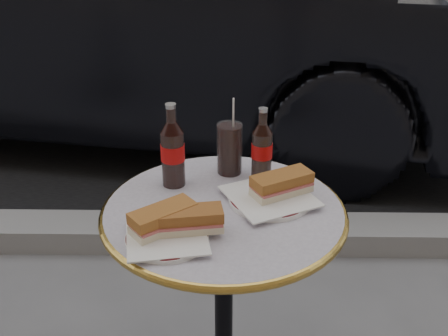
{
  "coord_description": "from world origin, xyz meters",
  "views": [
    {
      "loc": [
        0.02,
        -1.21,
        1.46
      ],
      "look_at": [
        0.0,
        0.05,
        0.82
      ],
      "focal_mm": 45.0,
      "sensor_mm": 36.0,
      "label": 1
    }
  ],
  "objects_px": {
    "cola_bottle_right": "(262,144)",
    "plate_left": "(167,238)",
    "cola_bottle_left": "(172,145)",
    "bistro_table": "(224,319)",
    "parked_car": "(126,11)",
    "cola_glass": "(229,149)",
    "plate_right": "(270,199)"
  },
  "relations": [
    {
      "from": "bistro_table",
      "to": "plate_left",
      "type": "relative_size",
      "value": 3.82
    },
    {
      "from": "cola_glass",
      "to": "cola_bottle_left",
      "type": "bearing_deg",
      "value": -153.77
    },
    {
      "from": "plate_right",
      "to": "cola_bottle_right",
      "type": "xyz_separation_m",
      "value": [
        -0.02,
        0.12,
        0.1
      ]
    },
    {
      "from": "cola_bottle_left",
      "to": "plate_left",
      "type": "bearing_deg",
      "value": -88.04
    },
    {
      "from": "cola_bottle_right",
      "to": "cola_glass",
      "type": "bearing_deg",
      "value": 157.14
    },
    {
      "from": "parked_car",
      "to": "plate_left",
      "type": "bearing_deg",
      "value": -158.98
    },
    {
      "from": "plate_left",
      "to": "cola_glass",
      "type": "height_order",
      "value": "cola_glass"
    },
    {
      "from": "bistro_table",
      "to": "cola_glass",
      "type": "xyz_separation_m",
      "value": [
        0.01,
        0.2,
        0.44
      ]
    },
    {
      "from": "plate_right",
      "to": "cola_glass",
      "type": "distance_m",
      "value": 0.2
    },
    {
      "from": "bistro_table",
      "to": "cola_bottle_left",
      "type": "xyz_separation_m",
      "value": [
        -0.14,
        0.12,
        0.48
      ]
    },
    {
      "from": "bistro_table",
      "to": "parked_car",
      "type": "relative_size",
      "value": 0.16
    },
    {
      "from": "cola_glass",
      "to": "plate_right",
      "type": "bearing_deg",
      "value": -56.5
    },
    {
      "from": "bistro_table",
      "to": "cola_glass",
      "type": "bearing_deg",
      "value": 86.27
    },
    {
      "from": "cola_glass",
      "to": "parked_car",
      "type": "bearing_deg",
      "value": 107.43
    },
    {
      "from": "cola_bottle_right",
      "to": "parked_car",
      "type": "height_order",
      "value": "parked_car"
    },
    {
      "from": "bistro_table",
      "to": "cola_bottle_right",
      "type": "distance_m",
      "value": 0.51
    },
    {
      "from": "cola_glass",
      "to": "cola_bottle_right",
      "type": "bearing_deg",
      "value": -22.86
    },
    {
      "from": "parked_car",
      "to": "cola_glass",
      "type": "bearing_deg",
      "value": -153.47
    },
    {
      "from": "plate_right",
      "to": "cola_bottle_right",
      "type": "distance_m",
      "value": 0.16
    },
    {
      "from": "cola_glass",
      "to": "parked_car",
      "type": "relative_size",
      "value": 0.03
    },
    {
      "from": "plate_left",
      "to": "parked_car",
      "type": "relative_size",
      "value": 0.04
    },
    {
      "from": "plate_left",
      "to": "cola_glass",
      "type": "xyz_separation_m",
      "value": [
        0.14,
        0.34,
        0.07
      ]
    },
    {
      "from": "plate_right",
      "to": "cola_glass",
      "type": "xyz_separation_m",
      "value": [
        -0.1,
        0.16,
        0.07
      ]
    },
    {
      "from": "plate_right",
      "to": "parked_car",
      "type": "distance_m",
      "value": 2.34
    },
    {
      "from": "cola_bottle_right",
      "to": "plate_left",
      "type": "bearing_deg",
      "value": -126.89
    },
    {
      "from": "bistro_table",
      "to": "cola_bottle_right",
      "type": "height_order",
      "value": "cola_bottle_right"
    },
    {
      "from": "plate_left",
      "to": "parked_car",
      "type": "xyz_separation_m",
      "value": [
        -0.51,
        2.4,
        0.02
      ]
    },
    {
      "from": "bistro_table",
      "to": "plate_right",
      "type": "height_order",
      "value": "plate_right"
    },
    {
      "from": "cola_bottle_right",
      "to": "cola_bottle_left",
      "type": "bearing_deg",
      "value": -171.2
    },
    {
      "from": "cola_bottle_right",
      "to": "parked_car",
      "type": "bearing_deg",
      "value": 109.3
    },
    {
      "from": "bistro_table",
      "to": "plate_left",
      "type": "height_order",
      "value": "plate_left"
    },
    {
      "from": "plate_left",
      "to": "cola_bottle_left",
      "type": "height_order",
      "value": "cola_bottle_left"
    }
  ]
}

